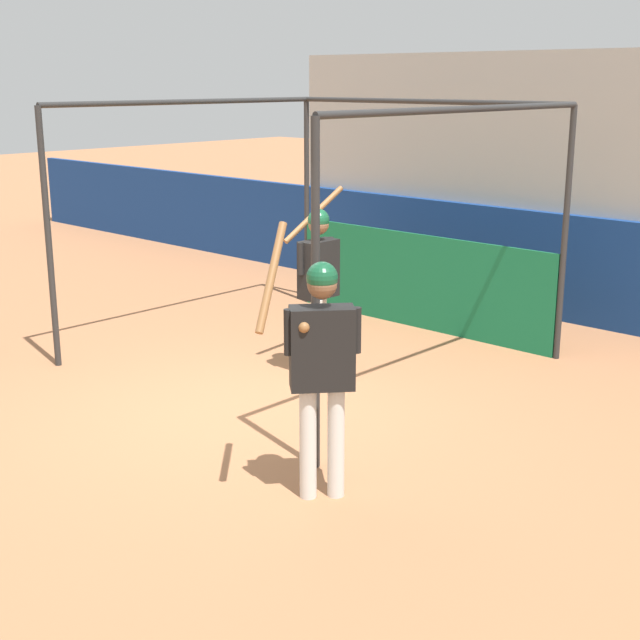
# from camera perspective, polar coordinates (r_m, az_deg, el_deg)

# --- Properties ---
(ground_plane) EXTENTS (60.00, 60.00, 0.00)m
(ground_plane) POSITION_cam_1_polar(r_m,az_deg,el_deg) (8.68, -4.91, -5.82)
(ground_plane) COLOR #9E6642
(outfield_wall) EXTENTS (24.00, 0.12, 1.41)m
(outfield_wall) POSITION_cam_1_polar(r_m,az_deg,el_deg) (12.40, 12.93, 3.64)
(outfield_wall) COLOR navy
(outfield_wall) RESTS_ON ground
(bleacher_section) EXTENTS (8.15, 4.00, 3.49)m
(bleacher_section) POSITION_cam_1_polar(r_m,az_deg,el_deg) (14.06, 17.49, 8.93)
(bleacher_section) COLOR #9E9E99
(bleacher_section) RESTS_ON ground
(batting_cage) EXTENTS (4.04, 4.11, 2.87)m
(batting_cage) POSITION_cam_1_polar(r_m,az_deg,el_deg) (10.77, 4.09, 5.10)
(batting_cage) COLOR #282828
(batting_cage) RESTS_ON ground
(player_batter) EXTENTS (0.54, 0.91, 1.97)m
(player_batter) POSITION_cam_1_polar(r_m,az_deg,el_deg) (9.42, -0.10, 2.87)
(player_batter) COLOR silver
(player_batter) RESTS_ON ground
(player_waiting) EXTENTS (0.62, 0.78, 2.10)m
(player_waiting) POSITION_cam_1_polar(r_m,az_deg,el_deg) (6.56, 0.05, -2.38)
(player_waiting) COLOR silver
(player_waiting) RESTS_ON ground
(baseball) EXTENTS (0.07, 0.07, 0.07)m
(baseball) POSITION_cam_1_polar(r_m,az_deg,el_deg) (10.30, -1.01, -2.14)
(baseball) COLOR white
(baseball) RESTS_ON ground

